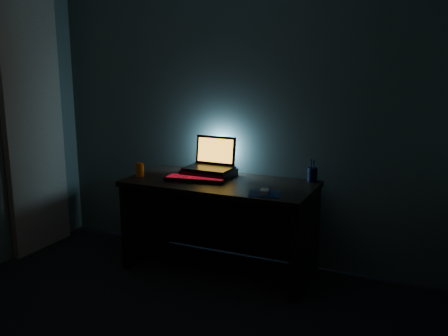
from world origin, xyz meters
The scene contains 11 objects.
room centered at (0.00, 0.00, 1.25)m, with size 3.50×4.00×2.50m.
desk centered at (0.00, 1.67, 0.49)m, with size 1.50×0.70×0.75m.
curtain centered at (-1.71, 1.42, 1.15)m, with size 0.06×0.65×2.30m, color #BBB695.
riser centered at (-0.15, 1.74, 0.78)m, with size 0.40×0.30×0.06m, color black.
laptop centered at (-0.15, 1.79, 0.87)m, with size 0.38×0.29×0.26m.
keyboard centered at (-0.19, 1.57, 0.76)m, with size 0.51×0.23×0.03m.
mousepad centered at (0.45, 1.42, 0.75)m, with size 0.22×0.20×0.00m, color #0B214D.
mouse centered at (0.45, 1.42, 0.77)m, with size 0.06×0.09×0.03m, color #939499.
pen_cup centered at (0.67, 1.92, 0.81)m, with size 0.08×0.08×0.11m, color black.
juice_glass centered at (-0.68, 1.51, 0.81)m, with size 0.07×0.07×0.11m, color #DB5F0B.
router centered at (-0.31, 1.73, 0.77)m, with size 0.15×0.12×0.05m.
Camera 1 is at (1.61, -1.86, 1.71)m, focal length 40.00 mm.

